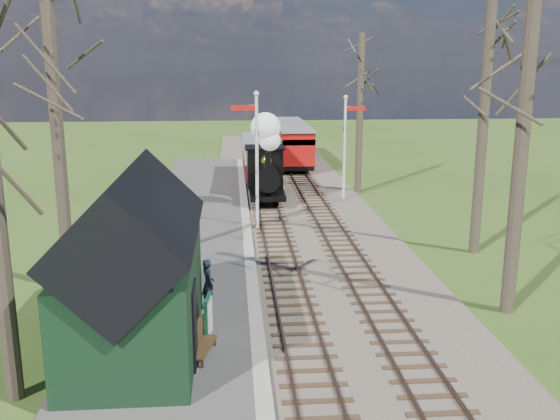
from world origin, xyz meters
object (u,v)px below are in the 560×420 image
at_px(sign_board, 209,317).
at_px(bench, 199,341).
at_px(locomotive, 266,163).
at_px(station_shed, 135,271).
at_px(person, 208,284).
at_px(red_carriage_b, 288,137).
at_px(coach, 261,157).
at_px(semaphore_near, 255,151).
at_px(red_carriage_a, 295,147).
at_px(semaphore_far, 346,139).

xyz_separation_m(sign_board, bench, (-0.22, -1.01, -0.21)).
bearing_deg(locomotive, station_shed, -103.85).
bearing_deg(person, red_carriage_b, -30.68).
bearing_deg(person, coach, -28.20).
distance_m(locomotive, red_carriage_b, 16.27).
height_order(station_shed, semaphore_near, semaphore_near).
relative_size(station_shed, bench, 4.25).
bearing_deg(bench, locomotive, 81.44).
xyz_separation_m(semaphore_near, bench, (-1.95, -12.62, -3.04)).
bearing_deg(red_carriage_a, bench, -100.55).
bearing_deg(bench, red_carriage_a, 79.45).
xyz_separation_m(station_shed, red_carriage_b, (6.90, 33.43, -0.62)).
distance_m(coach, sign_board, 23.22).
bearing_deg(sign_board, red_carriage_a, 79.51).
height_order(semaphore_far, red_carriage_b, semaphore_far).
distance_m(locomotive, red_carriage_a, 10.88).
bearing_deg(red_carriage_a, semaphore_near, -101.94).
bearing_deg(semaphore_far, coach, 128.74).
relative_size(station_shed, semaphore_far, 1.10).
xyz_separation_m(coach, red_carriage_b, (2.60, 9.98, 0.04)).
bearing_deg(red_carriage_a, semaphore_far, -79.87).
height_order(locomotive, red_carriage_a, locomotive).
bearing_deg(person, semaphore_near, -31.97).
relative_size(coach, red_carriage_a, 1.35).
height_order(semaphore_near, red_carriage_a, semaphore_near).
xyz_separation_m(bench, person, (0.14, 3.13, 0.39)).
xyz_separation_m(red_carriage_a, person, (-5.18, -25.43, -0.68)).
height_order(semaphore_near, locomotive, semaphore_near).
relative_size(coach, bench, 5.18).
height_order(red_carriage_b, sign_board, red_carriage_b).
bearing_deg(station_shed, bench, -21.53).
bearing_deg(locomotive, sign_board, -98.34).
xyz_separation_m(station_shed, bench, (1.58, -0.62, -1.69)).
distance_m(locomotive, person, 15.15).
distance_m(coach, person, 21.11).
bearing_deg(semaphore_far, red_carriage_a, 100.13).
height_order(station_shed, red_carriage_b, station_shed).
distance_m(semaphore_near, coach, 11.65).
bearing_deg(sign_board, bench, -102.23).
bearing_deg(sign_board, semaphore_near, 81.51).
bearing_deg(red_carriage_a, sign_board, -100.49).
relative_size(red_carriage_a, person, 3.70).
bearing_deg(bench, coach, 83.55).
bearing_deg(semaphore_near, locomotive, 81.99).
distance_m(locomotive, coach, 6.10).
relative_size(locomotive, red_carriage_b, 0.84).
xyz_separation_m(semaphore_far, sign_board, (-6.88, -17.62, -2.56)).
height_order(semaphore_far, locomotive, semaphore_far).
bearing_deg(person, semaphore_far, -45.34).
xyz_separation_m(semaphore_near, semaphore_far, (5.14, 6.00, -0.27)).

